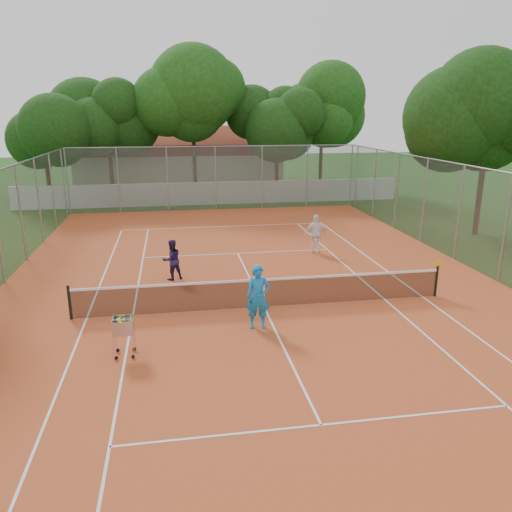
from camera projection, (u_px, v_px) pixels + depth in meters
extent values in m
plane|color=#173C10|center=(264.00, 307.00, 16.07)|extent=(120.00, 120.00, 0.00)
cube|color=#C04F25|center=(264.00, 307.00, 16.06)|extent=(18.00, 34.00, 0.02)
cube|color=white|center=(264.00, 307.00, 16.06)|extent=(10.98, 23.78, 0.01)
cube|color=black|center=(264.00, 293.00, 15.92)|extent=(11.88, 0.10, 0.98)
cube|color=slate|center=(264.00, 248.00, 15.51)|extent=(18.00, 34.00, 4.00)
cube|color=silver|center=(213.00, 193.00, 33.85)|extent=(26.00, 0.30, 1.50)
cube|color=beige|center=(180.00, 159.00, 42.61)|extent=(16.40, 9.00, 4.40)
cube|color=black|center=(208.00, 127.00, 35.51)|extent=(29.00, 19.00, 10.00)
imported|color=#1677BF|center=(258.00, 297.00, 14.27)|extent=(0.74, 0.54, 1.89)
imported|color=#22194B|center=(172.00, 260.00, 18.51)|extent=(0.91, 0.82, 1.52)
imported|color=white|center=(316.00, 234.00, 22.03)|extent=(1.08, 0.67, 1.72)
cube|color=#B3B4BB|center=(124.00, 336.00, 12.69)|extent=(0.63, 0.63, 1.13)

